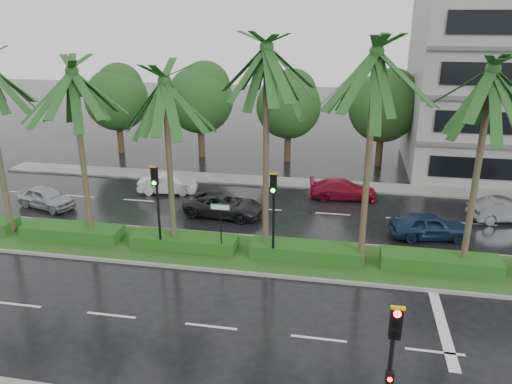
% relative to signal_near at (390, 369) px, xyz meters
% --- Properties ---
extents(ground, '(120.00, 120.00, 0.00)m').
position_rel_signal_near_xyz_m(ground, '(-6.00, 9.39, -2.50)').
color(ground, black).
rests_on(ground, ground).
extents(far_sidewalk, '(40.00, 2.00, 0.12)m').
position_rel_signal_near_xyz_m(far_sidewalk, '(-6.00, 21.39, -2.44)').
color(far_sidewalk, slate).
rests_on(far_sidewalk, ground).
extents(median, '(36.00, 4.00, 0.15)m').
position_rel_signal_near_xyz_m(median, '(-6.00, 10.39, -2.42)').
color(median, gray).
rests_on(median, ground).
extents(hedge, '(35.20, 1.40, 0.60)m').
position_rel_signal_near_xyz_m(hedge, '(-6.00, 10.39, -2.05)').
color(hedge, '#1D4E16').
rests_on(hedge, median).
extents(lane_markings, '(34.00, 13.06, 0.01)m').
position_rel_signal_near_xyz_m(lane_markings, '(-2.96, 8.96, -2.50)').
color(lane_markings, silver).
rests_on(lane_markings, ground).
extents(palm_row, '(26.30, 4.20, 10.34)m').
position_rel_signal_near_xyz_m(palm_row, '(-7.25, 10.41, 5.80)').
color(palm_row, '#473D29').
rests_on(palm_row, median).
extents(signal_near, '(0.34, 0.45, 4.36)m').
position_rel_signal_near_xyz_m(signal_near, '(0.00, 0.00, 0.00)').
color(signal_near, black).
rests_on(signal_near, near_sidewalk).
extents(signal_median_left, '(0.34, 0.42, 4.36)m').
position_rel_signal_near_xyz_m(signal_median_left, '(-10.00, 9.69, 0.49)').
color(signal_median_left, black).
rests_on(signal_median_left, median).
extents(signal_median_right, '(0.34, 0.42, 4.36)m').
position_rel_signal_near_xyz_m(signal_median_right, '(-4.50, 9.69, 0.49)').
color(signal_median_right, black).
rests_on(signal_median_right, median).
extents(street_sign, '(0.95, 0.09, 2.60)m').
position_rel_signal_near_xyz_m(street_sign, '(-7.00, 9.87, -0.38)').
color(street_sign, black).
rests_on(street_sign, median).
extents(bg_trees, '(32.87, 5.25, 7.58)m').
position_rel_signal_near_xyz_m(bg_trees, '(-6.76, 26.98, 2.16)').
color(bg_trees, '#322516').
rests_on(bg_trees, ground).
extents(car_silver, '(2.51, 4.03, 1.28)m').
position_rel_signal_near_xyz_m(car_silver, '(-18.94, 14.28, -1.86)').
color(car_silver, '#A6A7AE').
rests_on(car_silver, ground).
extents(car_white, '(1.83, 3.85, 1.22)m').
position_rel_signal_near_xyz_m(car_white, '(-12.67, 18.03, -1.89)').
color(car_white, beige).
rests_on(car_white, ground).
extents(car_darkgrey, '(2.53, 4.74, 1.27)m').
position_rel_signal_near_xyz_m(car_darkgrey, '(-8.17, 15.02, -1.87)').
color(car_darkgrey, black).
rests_on(car_darkgrey, ground).
extents(car_red, '(2.08, 4.34, 1.22)m').
position_rel_signal_near_xyz_m(car_red, '(-1.50, 19.13, -1.89)').
color(car_red, maroon).
rests_on(car_red, ground).
extents(car_blue, '(2.24, 4.20, 1.36)m').
position_rel_signal_near_xyz_m(car_blue, '(3.00, 14.01, -1.82)').
color(car_blue, '#192B4B').
rests_on(car_blue, ground).
extents(car_grey, '(2.40, 4.19, 1.31)m').
position_rel_signal_near_xyz_m(car_grey, '(7.50, 17.16, -1.85)').
color(car_grey, '#535558').
rests_on(car_grey, ground).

